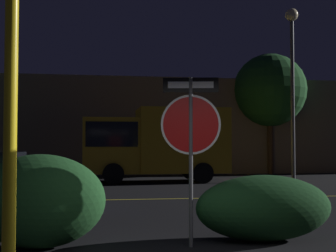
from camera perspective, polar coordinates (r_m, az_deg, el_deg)
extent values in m
cube|color=gold|center=(13.33, -4.14, -8.91)|extent=(42.48, 0.12, 0.01)
cylinder|color=#4C4C51|center=(7.01, 2.80, -4.36)|extent=(0.06, 0.06, 2.52)
cylinder|color=white|center=(7.01, 2.79, 0.18)|extent=(0.89, 0.17, 0.90)
cylinder|color=#B71414|center=(7.01, 2.79, 0.18)|extent=(0.82, 0.17, 0.83)
cube|color=black|center=(7.06, 2.78, 5.02)|extent=(0.83, 0.17, 0.22)
cube|color=white|center=(7.06, 2.78, 5.02)|extent=(0.68, 0.16, 0.10)
cylinder|color=yellow|center=(4.46, -18.71, -1.95)|extent=(0.12, 0.12, 3.04)
ellipsoid|color=#1E4C23|center=(7.18, -15.40, -8.82)|extent=(1.93, 1.07, 1.38)
ellipsoid|color=#19421E|center=(7.65, 11.62, -9.74)|extent=(2.20, 1.14, 1.04)
cylinder|color=black|center=(12.72, -14.30, -7.80)|extent=(0.60, 0.20, 0.60)
cylinder|color=black|center=(10.89, -15.19, -8.70)|extent=(0.60, 0.20, 0.60)
sphere|color=#F4EFCC|center=(12.32, -10.69, -6.42)|extent=(0.14, 0.14, 0.14)
sphere|color=#F4EFCC|center=(11.13, -10.86, -6.85)|extent=(0.14, 0.14, 0.14)
cube|color=gold|center=(19.59, -7.00, -2.40)|extent=(2.30, 2.28, 2.25)
cube|color=black|center=(19.60, -6.99, -1.08)|extent=(2.07, 2.33, 0.99)
cube|color=gold|center=(19.94, 1.64, -1.78)|extent=(3.73, 2.44, 2.69)
cylinder|color=black|center=(18.47, -6.69, -5.82)|extent=(0.84, 0.29, 0.84)
cylinder|color=black|center=(20.78, -6.97, -5.45)|extent=(0.84, 0.29, 0.84)
cylinder|color=black|center=(18.98, 4.27, -5.74)|extent=(0.84, 0.29, 0.84)
cylinder|color=black|center=(21.23, 2.81, -5.41)|extent=(0.84, 0.29, 0.84)
cylinder|color=#4C4C51|center=(20.85, 14.96, 3.00)|extent=(0.16, 0.16, 6.93)
sphere|color=#F9E5B2|center=(21.53, 14.84, 12.97)|extent=(0.55, 0.55, 0.55)
cylinder|color=#422D1E|center=(26.16, 12.37, -2.28)|extent=(0.32, 0.32, 3.15)
sphere|color=#19471E|center=(26.34, 12.30, 4.29)|extent=(4.00, 4.00, 4.00)
cube|color=#6B5B4C|center=(26.75, -3.58, -0.12)|extent=(36.71, 4.23, 5.21)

